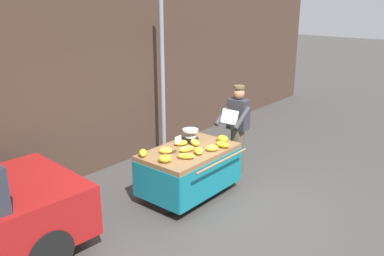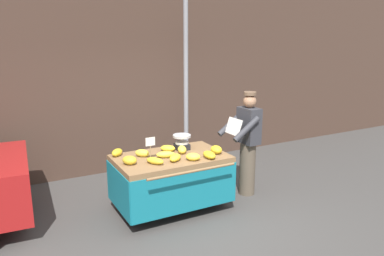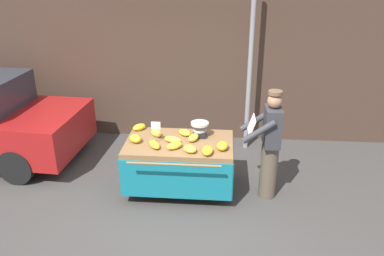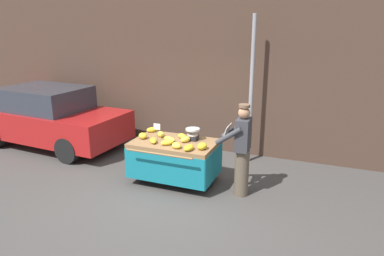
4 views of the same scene
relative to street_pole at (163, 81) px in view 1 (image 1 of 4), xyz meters
The scene contains 18 objects.
ground_plane 2.97m from the street_pole, 114.89° to the right, with size 60.00×60.00×0.00m, color #423F3D.
back_wall 1.20m from the street_pole, 152.70° to the left, with size 16.00×0.24×3.76m, color #473328.
street_pole is the anchor object (origin of this frame).
banana_cart 2.22m from the street_pole, 124.13° to the right, with size 1.65×1.21×0.85m.
weighing_scale 1.76m from the street_pole, 119.83° to the right, with size 0.28×0.28×0.24m.
price_sign 2.29m from the street_pole, 130.48° to the right, with size 0.14×0.01×0.34m.
banana_bunch_0 2.29m from the street_pole, 114.93° to the right, with size 0.15×0.21×0.11m, color yellow.
banana_bunch_1 1.89m from the street_pole, 126.69° to the right, with size 0.14×0.23×0.09m, color yellow.
banana_bunch_2 2.31m from the street_pole, 145.06° to the right, with size 0.13×0.23×0.11m, color gold.
banana_bunch_3 1.96m from the street_pole, 119.44° to the right, with size 0.13×0.23×0.11m, color yellow.
banana_bunch_4 2.21m from the street_pole, 135.42° to the right, with size 0.12×0.22×0.11m, color yellow.
banana_bunch_5 2.56m from the street_pole, 135.93° to the right, with size 0.16×0.21×0.12m, color gold.
banana_bunch_6 2.22m from the street_pole, 108.36° to the right, with size 0.15×0.27×0.10m, color gold.
banana_bunch_7 2.47m from the street_pole, 127.99° to the right, with size 0.12×0.28×0.09m, color gold.
banana_bunch_8 2.31m from the street_pole, 121.57° to the right, with size 0.14×0.25×0.10m, color yellow.
banana_bunch_9 2.03m from the street_pole, 103.80° to the right, with size 0.16×0.21×0.12m, color gold.
banana_bunch_10 2.18m from the street_pole, 125.81° to the right, with size 0.12×0.27×0.09m, color yellow.
vendor_person 1.87m from the street_pole, 81.90° to the right, with size 0.59×0.52×1.71m.
Camera 1 is at (-4.93, -3.49, 3.28)m, focal length 38.40 mm.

